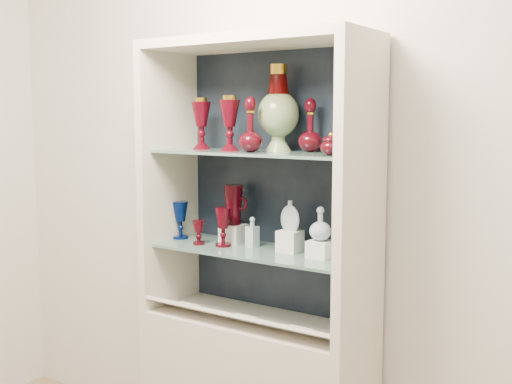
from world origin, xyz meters
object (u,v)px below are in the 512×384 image
Objects in this scene: ruby_goblet_small at (199,232)px; ruby_pitcher at (233,205)px; ruby_decanter_a at (250,121)px; clear_square_bottle at (252,232)px; lidded_bowl at (331,143)px; clear_round_decanter at (320,225)px; pedestal_lamp_left at (201,123)px; ruby_goblet_tall at (223,227)px; pedestal_lamp_right at (230,123)px; cobalt_goblet at (180,220)px; flat_flask at (290,215)px; enamel_urn at (278,108)px; cameo_medallion at (348,216)px; ruby_decanter_b at (310,123)px.

ruby_pitcher is at bearing 55.33° from ruby_goblet_small.
ruby_decanter_a reaches higher than ruby_pitcher.
lidded_bowl is at bearing -13.12° from clear_square_bottle.
clear_round_decanter is (0.58, 0.06, 0.08)m from ruby_goblet_small.
ruby_goblet_tall is (0.15, -0.04, -0.45)m from pedestal_lamp_left.
pedestal_lamp_right is 0.13m from ruby_decanter_a.
cobalt_goblet is 0.28m from ruby_pitcher.
ruby_goblet_small is at bearing -157.70° from clear_square_bottle.
ruby_decanter_a is at bearing -8.67° from cobalt_goblet.
cobalt_goblet is 0.97× the size of ruby_pitcher.
lidded_bowl is 0.40m from flat_flask.
enamel_urn is 3.33× the size of ruby_goblet_small.
pedestal_lamp_right is 0.39m from ruby_pitcher.
enamel_urn is 0.72m from cobalt_goblet.
cobalt_goblet is (-0.12, -0.01, -0.45)m from pedestal_lamp_left.
ruby_goblet_small is 0.82× the size of clear_square_bottle.
ruby_goblet_tall reaches higher than ruby_goblet_small.
pedestal_lamp_left is at bearing 4.51° from cobalt_goblet.
ruby_pitcher is 1.37× the size of flat_flask.
ruby_pitcher is (-0.24, 0.01, -0.43)m from enamel_urn.
pedestal_lamp_right is at bearing 6.90° from ruby_goblet_small.
clear_round_decanter is at bearing -4.87° from clear_square_bottle.
cameo_medallion reaches higher than ruby_goblet_small.
cameo_medallion is (0.51, 0.10, -0.37)m from pedestal_lamp_right.
flat_flask is at bearing 1.27° from clear_square_bottle.
ruby_decanter_b is at bearing 1.12° from ruby_pitcher.
enamel_urn reaches higher than flat_flask.
ruby_decanter_a is at bearing -59.41° from clear_square_bottle.
cameo_medallion is at bearing 8.85° from ruby_goblet_tall.
ruby_decanter_b is at bearing 138.32° from clear_round_decanter.
pedestal_lamp_right is 2.59× the size of lidded_bowl.
pedestal_lamp_left is 0.80m from cameo_medallion.
cobalt_goblet is (-0.81, 0.07, -0.38)m from lidded_bowl.
enamel_urn is 0.55m from cameo_medallion.
pedestal_lamp_left is at bearing -175.55° from clear_square_bottle.
ruby_decanter_b is (0.14, 0.02, -0.06)m from enamel_urn.
ruby_decanter_b is 0.53m from ruby_pitcher.
ruby_goblet_small is at bearing -162.36° from ruby_decanter_b.
pedestal_lamp_right reaches higher than lidded_bowl.
pedestal_lamp_right reaches higher than ruby_pitcher.
ruby_decanter_a is at bearing -137.10° from flat_flask.
ruby_pitcher is (-0.02, 0.11, 0.08)m from ruby_goblet_tall.
ruby_goblet_tall is at bearing -162.26° from flat_flask.
ruby_decanter_a is at bearing 173.51° from cameo_medallion.
enamel_urn is at bearing -2.99° from ruby_pitcher.
pedestal_lamp_right is 1.00× the size of ruby_decanter_b.
ruby_pitcher is at bearing 143.54° from ruby_decanter_a.
flat_flask reaches higher than ruby_goblet_small.
enamel_urn is 2.75× the size of clear_round_decanter.
ruby_decanter_b is 0.78m from cobalt_goblet.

